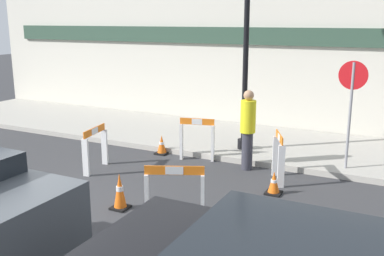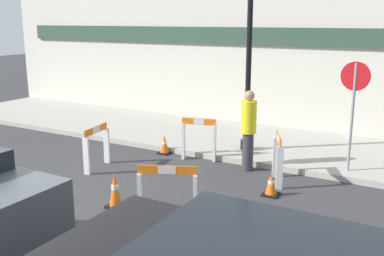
% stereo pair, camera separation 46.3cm
% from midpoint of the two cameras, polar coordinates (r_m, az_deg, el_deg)
% --- Properties ---
extents(ground_plane, '(60.00, 60.00, 0.00)m').
position_cam_midpoint_polar(ground_plane, '(8.14, -19.30, -10.93)').
color(ground_plane, '#38383A').
extents(sidewalk_slab, '(18.00, 3.45, 0.14)m').
position_cam_midpoint_polar(sidewalk_slab, '(12.80, 1.95, -0.89)').
color(sidewalk_slab, '#ADA89E').
rests_on(sidewalk_slab, ground_plane).
extents(storefront_facade, '(18.00, 0.22, 5.50)m').
position_cam_midpoint_polar(storefront_facade, '(14.02, 5.54, 11.44)').
color(storefront_facade, beige).
rests_on(storefront_facade, ground_plane).
extents(streetlamp_post, '(0.44, 0.44, 5.51)m').
position_cam_midpoint_polar(streetlamp_post, '(10.82, 8.70, 15.50)').
color(streetlamp_post, black).
rests_on(streetlamp_post, sidewalk_slab).
extents(stop_sign, '(0.60, 0.07, 2.32)m').
position_cam_midpoint_polar(stop_sign, '(9.90, 21.11, 3.47)').
color(stop_sign, gray).
rests_on(stop_sign, sidewalk_slab).
extents(barricade_0, '(0.29, 0.92, 0.98)m').
position_cam_midpoint_polar(barricade_0, '(10.20, -10.75, -2.21)').
color(barricade_0, white).
rests_on(barricade_0, ground_plane).
extents(barricade_1, '(0.95, 0.53, 0.96)m').
position_cam_midpoint_polar(barricade_1, '(7.47, -1.37, -7.91)').
color(barricade_1, white).
rests_on(barricade_1, ground_plane).
extents(barricade_2, '(0.44, 0.74, 1.03)m').
position_cam_midpoint_polar(barricade_2, '(9.34, 12.25, -3.69)').
color(barricade_2, white).
rests_on(barricade_2, ground_plane).
extents(barricade_3, '(0.83, 0.33, 1.02)m').
position_cam_midpoint_polar(barricade_3, '(10.61, 2.12, -1.28)').
color(barricade_3, white).
rests_on(barricade_3, ground_plane).
extents(traffic_cone_0, '(0.30, 0.30, 0.48)m').
position_cam_midpoint_polar(traffic_cone_0, '(11.22, -2.33, -2.15)').
color(traffic_cone_0, black).
rests_on(traffic_cone_0, ground_plane).
extents(traffic_cone_1, '(0.30, 0.30, 0.45)m').
position_cam_midpoint_polar(traffic_cone_1, '(8.77, 11.53, -7.09)').
color(traffic_cone_1, black).
rests_on(traffic_cone_1, ground_plane).
extents(traffic_cone_2, '(0.30, 0.30, 0.66)m').
position_cam_midpoint_polar(traffic_cone_2, '(8.13, -8.13, -7.87)').
color(traffic_cone_2, black).
rests_on(traffic_cone_2, ground_plane).
extents(person_worker, '(0.47, 0.47, 1.79)m').
position_cam_midpoint_polar(person_worker, '(9.90, 8.52, 0.02)').
color(person_worker, '#33333D').
rests_on(person_worker, ground_plane).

